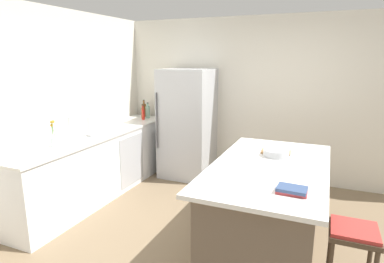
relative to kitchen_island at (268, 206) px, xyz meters
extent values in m
plane|color=#7A664C|center=(-0.43, -0.17, -0.46)|extent=(7.20, 7.20, 0.00)
cube|color=silver|center=(-0.43, 2.08, 0.84)|extent=(6.00, 0.10, 2.60)
cube|color=silver|center=(-2.88, -0.17, 0.84)|extent=(0.10, 6.00, 2.60)
cube|color=white|center=(-2.51, 0.42, -0.01)|extent=(0.64, 3.00, 0.89)
cube|color=white|center=(-2.51, 0.42, 0.44)|extent=(0.67, 3.03, 0.03)
cube|color=#B2B5BA|center=(-2.18, 0.80, -0.01)|extent=(0.01, 0.60, 0.75)
cube|color=brown|center=(0.00, 0.00, -0.03)|extent=(0.95, 1.82, 0.87)
cube|color=white|center=(0.00, 0.00, 0.43)|extent=(1.11, 2.02, 0.04)
cube|color=#B7BABF|center=(-1.63, 1.65, 0.43)|extent=(0.80, 0.74, 1.79)
cylinder|color=#4C4C51|center=(-1.99, 1.26, 0.52)|extent=(0.02, 0.02, 0.89)
cylinder|color=#473828|center=(0.60, -0.42, -0.15)|extent=(0.04, 0.04, 0.62)
cube|color=#473828|center=(0.75, -0.57, 0.18)|extent=(0.36, 0.36, 0.04)
cube|color=#B2332D|center=(0.75, -0.57, 0.21)|extent=(0.34, 0.34, 0.03)
cylinder|color=silver|center=(-2.57, -0.01, 0.47)|extent=(0.05, 0.05, 0.02)
cylinder|color=silver|center=(-2.57, -0.01, 0.62)|extent=(0.02, 0.02, 0.28)
cylinder|color=silver|center=(-2.51, -0.01, 0.74)|extent=(0.14, 0.02, 0.02)
cylinder|color=silver|center=(-2.48, -0.37, 0.52)|extent=(0.09, 0.09, 0.12)
cylinder|color=#4C7F3D|center=(-2.49, -0.37, 0.62)|extent=(0.01, 0.03, 0.21)
sphere|color=orange|center=(-2.49, -0.37, 0.72)|extent=(0.04, 0.04, 0.04)
cylinder|color=#4C7F3D|center=(-2.47, -0.38, 0.64)|extent=(0.01, 0.02, 0.26)
sphere|color=orange|center=(-2.47, -0.38, 0.76)|extent=(0.04, 0.04, 0.04)
cylinder|color=#4C7F3D|center=(-2.46, -0.37, 0.64)|extent=(0.01, 0.05, 0.26)
sphere|color=orange|center=(-2.46, -0.37, 0.77)|extent=(0.04, 0.04, 0.04)
cylinder|color=gray|center=(-2.45, 0.26, 0.47)|extent=(0.14, 0.14, 0.01)
cylinder|color=white|center=(-2.45, 0.26, 0.60)|extent=(0.11, 0.11, 0.26)
cylinder|color=gray|center=(-2.45, 0.26, 0.75)|extent=(0.02, 0.02, 0.04)
cylinder|color=brown|center=(-2.57, 1.83, 0.57)|extent=(0.08, 0.08, 0.22)
cylinder|color=brown|center=(-2.57, 1.83, 0.72)|extent=(0.03, 0.03, 0.06)
cylinder|color=black|center=(-2.57, 1.83, 0.75)|extent=(0.03, 0.03, 0.01)
cylinder|color=#8CB79E|center=(-2.43, 1.73, 0.56)|extent=(0.08, 0.08, 0.21)
cylinder|color=#8CB79E|center=(-2.43, 1.73, 0.69)|extent=(0.03, 0.03, 0.05)
cylinder|color=black|center=(-2.43, 1.73, 0.72)|extent=(0.04, 0.04, 0.01)
cylinder|color=#994C23|center=(-2.48, 1.64, 0.55)|extent=(0.05, 0.05, 0.19)
cylinder|color=#994C23|center=(-2.48, 1.64, 0.68)|extent=(0.02, 0.02, 0.06)
cylinder|color=black|center=(-2.48, 1.64, 0.71)|extent=(0.02, 0.02, 0.01)
cylinder|color=red|center=(-2.41, 1.55, 0.55)|extent=(0.05, 0.05, 0.18)
cylinder|color=red|center=(-2.41, 1.55, 0.67)|extent=(0.02, 0.02, 0.06)
cylinder|color=black|center=(-2.41, 1.55, 0.70)|extent=(0.02, 0.02, 0.01)
cube|color=#A83338|center=(0.28, -0.62, 0.46)|extent=(0.24, 0.16, 0.02)
cube|color=#334770|center=(0.28, -0.62, 0.48)|extent=(0.24, 0.18, 0.03)
cylinder|color=#B2B5BA|center=(0.01, 0.33, 0.49)|extent=(0.28, 0.28, 0.08)
cube|color=#9E7042|center=(-0.01, 0.47, 0.46)|extent=(0.34, 0.22, 0.02)
camera|label=1|loc=(0.48, -3.12, 1.50)|focal=30.08mm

